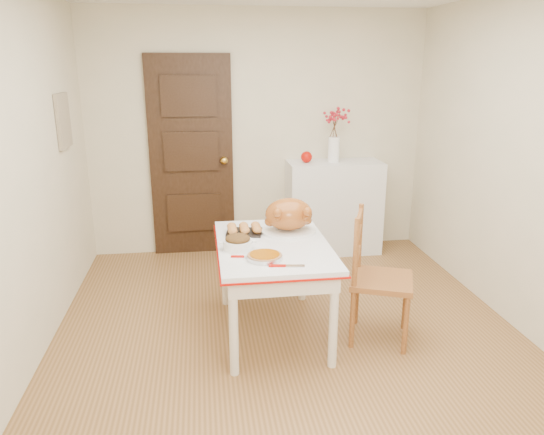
{
  "coord_description": "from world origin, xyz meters",
  "views": [
    {
      "loc": [
        -0.6,
        -3.29,
        1.95
      ],
      "look_at": [
        -0.11,
        0.18,
        0.89
      ],
      "focal_mm": 33.5,
      "sensor_mm": 36.0,
      "label": 1
    }
  ],
  "objects": [
    {
      "name": "chair_oak",
      "position": [
        0.65,
        -0.07,
        0.49
      ],
      "size": [
        0.56,
        0.56,
        0.97
      ],
      "primitive_type": null,
      "rotation": [
        0.0,
        0.0,
        1.19
      ],
      "color": "#A25A2D",
      "rests_on": "floor"
    },
    {
      "name": "wall_back",
      "position": [
        0.0,
        2.0,
        1.25
      ],
      "size": [
        3.5,
        0.0,
        2.5
      ],
      "primitive_type": "cube",
      "color": "beige",
      "rests_on": "ground"
    },
    {
      "name": "pumpkin_pie",
      "position": [
        -0.21,
        -0.17,
        0.74
      ],
      "size": [
        0.28,
        0.28,
        0.05
      ],
      "primitive_type": "cylinder",
      "rotation": [
        0.0,
        0.0,
        0.21
      ],
      "color": "#904400",
      "rests_on": "kitchen_table"
    },
    {
      "name": "turkey_platter",
      "position": [
        0.04,
        0.35,
        0.85
      ],
      "size": [
        0.47,
        0.4,
        0.27
      ],
      "primitive_type": null,
      "rotation": [
        0.0,
        0.0,
        -0.16
      ],
      "color": "#A1581A",
      "rests_on": "kitchen_table"
    },
    {
      "name": "carving_knife",
      "position": [
        -0.31,
        -0.12,
        0.72
      ],
      "size": [
        0.25,
        0.1,
        0.01
      ],
      "primitive_type": null,
      "rotation": [
        0.0,
        0.0,
        -0.16
      ],
      "color": "silver",
      "rests_on": "kitchen_table"
    },
    {
      "name": "berry_vase",
      "position": [
        0.76,
        1.78,
        1.25
      ],
      "size": [
        0.28,
        0.28,
        0.54
      ],
      "primitive_type": null,
      "color": "white",
      "rests_on": "sideboard"
    },
    {
      "name": "floor",
      "position": [
        0.0,
        0.0,
        0.0
      ],
      "size": [
        3.5,
        4.0,
        0.0
      ],
      "primitive_type": "cube",
      "color": "brown",
      "rests_on": "ground"
    },
    {
      "name": "door_back",
      "position": [
        -0.7,
        1.97,
        1.03
      ],
      "size": [
        0.85,
        0.06,
        2.06
      ],
      "primitive_type": "cube",
      "color": "black",
      "rests_on": "ground"
    },
    {
      "name": "wall_left",
      "position": [
        -1.75,
        0.0,
        1.25
      ],
      "size": [
        0.0,
        4.0,
        2.5
      ],
      "primitive_type": "cube",
      "color": "beige",
      "rests_on": "ground"
    },
    {
      "name": "sideboard",
      "position": [
        0.78,
        1.78,
        0.49
      ],
      "size": [
        0.98,
        0.44,
        0.98
      ],
      "primitive_type": "cube",
      "color": "silver",
      "rests_on": "floor"
    },
    {
      "name": "wall_right",
      "position": [
        1.75,
        0.0,
        1.25
      ],
      "size": [
        0.0,
        4.0,
        2.5
      ],
      "primitive_type": "cube",
      "color": "beige",
      "rests_on": "ground"
    },
    {
      "name": "wall_front",
      "position": [
        0.0,
        -2.0,
        1.25
      ],
      "size": [
        3.5,
        0.0,
        2.5
      ],
      "primitive_type": "cube",
      "color": "beige",
      "rests_on": "ground"
    },
    {
      "name": "shaker_pair",
      "position": [
        0.15,
        0.6,
        0.76
      ],
      "size": [
        0.1,
        0.06,
        0.09
      ],
      "primitive_type": null,
      "rotation": [
        0.0,
        0.0,
        -0.23
      ],
      "color": "white",
      "rests_on": "kitchen_table"
    },
    {
      "name": "kitchen_table",
      "position": [
        -0.11,
        0.13,
        0.36
      ],
      "size": [
        0.82,
        1.19,
        0.71
      ],
      "primitive_type": null,
      "color": "white",
      "rests_on": "floor"
    },
    {
      "name": "rolls_tray",
      "position": [
        -0.3,
        0.38,
        0.75
      ],
      "size": [
        0.3,
        0.25,
        0.07
      ],
      "primitive_type": null,
      "rotation": [
        0.0,
        0.0,
        -0.19
      ],
      "color": "#BD713D",
      "rests_on": "kitchen_table"
    },
    {
      "name": "apple",
      "position": [
        0.47,
        1.78,
        1.04
      ],
      "size": [
        0.12,
        0.12,
        0.12
      ],
      "primitive_type": "sphere",
      "color": "#B10A02",
      "rests_on": "sideboard"
    },
    {
      "name": "stuffing_dish",
      "position": [
        -0.37,
        0.05,
        0.76
      ],
      "size": [
        0.28,
        0.23,
        0.1
      ],
      "primitive_type": null,
      "rotation": [
        0.0,
        0.0,
        -0.09
      ],
      "color": "brown",
      "rests_on": "kitchen_table"
    },
    {
      "name": "photo_board",
      "position": [
        -1.73,
        1.2,
        1.5
      ],
      "size": [
        0.03,
        0.35,
        0.45
      ],
      "primitive_type": "cube",
      "color": "tan",
      "rests_on": "ground"
    },
    {
      "name": "pie_server",
      "position": [
        -0.09,
        -0.32,
        0.72
      ],
      "size": [
        0.24,
        0.1,
        0.01
      ],
      "primitive_type": null,
      "rotation": [
        0.0,
        0.0,
        -0.13
      ],
      "color": "silver",
      "rests_on": "kitchen_table"
    },
    {
      "name": "drinking_glass",
      "position": [
        -0.02,
        0.56,
        0.77
      ],
      "size": [
        0.08,
        0.08,
        0.11
      ],
      "primitive_type": "cylinder",
      "rotation": [
        0.0,
        0.0,
        -0.31
      ],
      "color": "white",
      "rests_on": "kitchen_table"
    }
  ]
}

